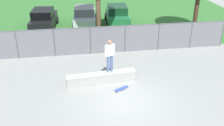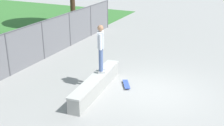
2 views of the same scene
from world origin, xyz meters
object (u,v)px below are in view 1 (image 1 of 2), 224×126
at_px(skateboard, 121,88).
at_px(car_black, 44,19).
at_px(concrete_ledge, 101,78).
at_px(skateboarder, 110,55).
at_px(car_silver, 85,16).
at_px(car_green, 117,15).

height_order(skateboard, car_black, car_black).
relative_size(concrete_ledge, car_black, 0.86).
xyz_separation_m(skateboarder, car_silver, (-0.72, 10.07, -0.77)).
bearing_deg(skateboarder, car_green, 78.17).
distance_m(concrete_ledge, car_green, 10.42).
bearing_deg(car_silver, concrete_ledge, -88.55).
distance_m(skateboarder, car_silver, 10.12).
xyz_separation_m(concrete_ledge, car_black, (-3.67, 9.73, 0.54)).
relative_size(skateboarder, car_black, 0.42).
height_order(skateboarder, skateboard, skateboarder).
bearing_deg(car_black, concrete_ledge, -69.34).
xyz_separation_m(skateboard, car_green, (1.64, 10.90, 0.77)).
xyz_separation_m(skateboard, car_black, (-4.60, 10.55, 0.77)).
distance_m(skateboarder, car_black, 10.58).
relative_size(concrete_ledge, car_green, 0.86).
relative_size(car_black, car_green, 1.00).
height_order(car_black, car_green, same).
bearing_deg(car_black, skateboarder, -66.95).
distance_m(skateboard, car_silver, 11.00).
relative_size(car_silver, car_green, 1.00).
bearing_deg(car_silver, skateboard, -83.79).
xyz_separation_m(skateboarder, skateboard, (0.47, -0.84, -1.53)).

